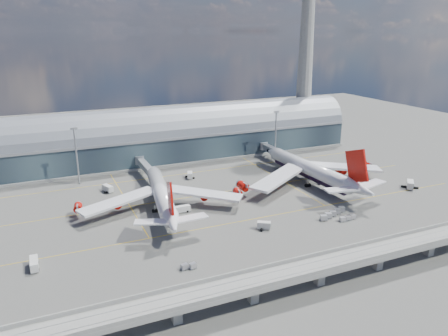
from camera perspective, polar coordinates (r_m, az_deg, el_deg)
name	(u,v)px	position (r m, az deg, el deg)	size (l,w,h in m)	color
ground	(233,211)	(166.32, 1.20, -5.58)	(500.00, 500.00, 0.00)	#474744
taxi_lines	(211,192)	(185.16, -1.68, -3.13)	(200.00, 80.12, 0.01)	gold
terminal	(171,138)	(232.45, -6.91, 3.96)	(200.00, 30.00, 28.00)	#1E2933
control_tower	(306,55)	(267.88, 10.63, 14.29)	(19.00, 19.00, 103.00)	gray
guideway	(320,267)	(121.53, 12.46, -12.46)	(220.00, 8.50, 7.20)	gray
floodlight_mast_left	(77,154)	(200.95, -18.71, 1.68)	(3.00, 0.70, 25.70)	gray
floodlight_mast_right	(276,134)	(230.94, 6.77, 4.46)	(3.00, 0.70, 25.70)	gray
airliner_left	(162,195)	(166.42, -8.13, -3.57)	(64.02, 67.36, 20.56)	white
airliner_right	(312,171)	(196.51, 11.38, -0.37)	(70.83, 74.02, 23.50)	white
jet_bridge_left	(145,166)	(205.75, -10.28, 0.24)	(4.40, 28.00, 7.25)	gray
jet_bridge_right	(275,152)	(228.79, 6.73, 2.15)	(4.40, 32.00, 7.25)	gray
service_truck_0	(34,264)	(138.91, -23.55, -11.40)	(2.40, 6.71, 2.78)	beige
service_truck_1	(264,225)	(151.65, 5.23, -7.48)	(4.97, 4.16, 2.64)	beige
service_truck_2	(181,209)	(164.93, -5.64, -5.37)	(7.04, 2.24, 2.54)	beige
service_truck_3	(410,185)	(205.20, 23.13, -2.01)	(6.44, 6.56, 3.21)	beige
service_truck_4	(190,175)	(202.35, -4.48, -0.93)	(3.72, 5.34, 2.83)	beige
service_truck_5	(108,188)	(191.25, -14.94, -2.60)	(4.07, 6.20, 2.80)	beige
cargo_train_0	(189,266)	(128.22, -4.65, -12.68)	(4.82, 2.34, 1.57)	gray
cargo_train_1	(333,214)	(166.13, 14.02, -5.79)	(13.94, 6.37, 1.88)	gray
cargo_train_2	(348,218)	(164.06, 15.84, -6.30)	(7.15, 2.01, 1.58)	gray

